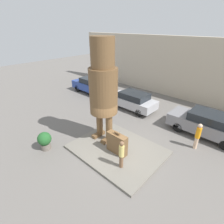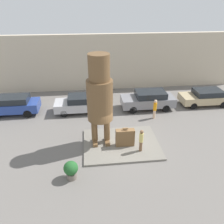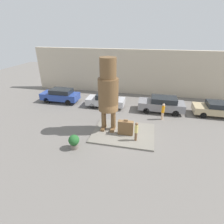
# 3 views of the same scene
# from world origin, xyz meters

# --- Properties ---
(ground_plane) EXTENTS (60.00, 60.00, 0.00)m
(ground_plane) POSITION_xyz_m (0.00, 0.00, 0.00)
(ground_plane) COLOR slate
(pedestal) EXTENTS (5.04, 3.92, 0.13)m
(pedestal) POSITION_xyz_m (0.00, 0.00, 0.06)
(pedestal) COLOR slate
(pedestal) RESTS_ON ground_plane
(building_backdrop) EXTENTS (28.00, 0.60, 5.70)m
(building_backdrop) POSITION_xyz_m (0.00, 10.41, 2.85)
(building_backdrop) COLOR beige
(building_backdrop) RESTS_ON ground_plane
(statue_figure) EXTENTS (1.61, 1.61, 5.96)m
(statue_figure) POSITION_xyz_m (-1.35, 0.30, 3.62)
(statue_figure) COLOR brown
(statue_figure) RESTS_ON pedestal
(giant_suitcase) EXTENTS (1.23, 0.40, 1.36)m
(giant_suitcase) POSITION_xyz_m (0.20, -0.26, 0.73)
(giant_suitcase) COLOR brown
(giant_suitcase) RESTS_ON pedestal
(tourist) EXTENTS (0.26, 0.26, 1.55)m
(tourist) POSITION_xyz_m (1.10, -0.95, 0.98)
(tourist) COLOR brown
(tourist) RESTS_ON pedestal
(parked_car_blue) EXTENTS (4.42, 1.77, 1.60)m
(parked_car_blue) POSITION_xyz_m (-8.44, 5.39, 0.86)
(parked_car_blue) COLOR #284293
(parked_car_blue) RESTS_ON ground_plane
(parked_car_silver) EXTENTS (4.19, 1.78, 1.50)m
(parked_car_silver) POSITION_xyz_m (-2.80, 5.15, 0.79)
(parked_car_silver) COLOR #B7B7BC
(parked_car_silver) RESTS_ON ground_plane
(parked_car_grey) EXTENTS (4.65, 1.88, 1.62)m
(parked_car_grey) POSITION_xyz_m (3.18, 5.17, 0.85)
(parked_car_grey) COLOR gray
(parked_car_grey) RESTS_ON ground_plane
(planter_pot) EXTENTS (0.79, 0.79, 1.10)m
(planter_pot) POSITION_xyz_m (-3.18, -2.75, 0.61)
(planter_pot) COLOR #70665B
(planter_pot) RESTS_ON ground_plane
(worker_hivis) EXTENTS (0.28, 0.28, 1.65)m
(worker_hivis) POSITION_xyz_m (3.23, 3.31, 0.90)
(worker_hivis) COLOR beige
(worker_hivis) RESTS_ON ground_plane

